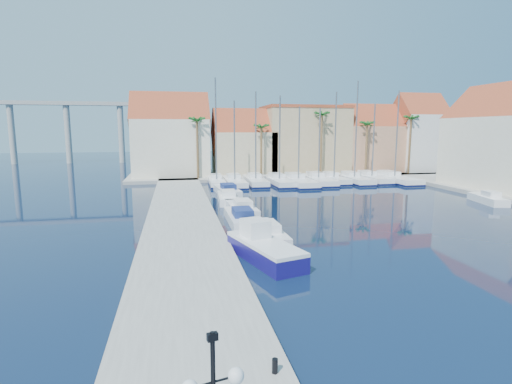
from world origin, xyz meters
TOP-DOWN VIEW (x-y plane):
  - ground at (0.00, 0.00)m, footprint 260.00×260.00m
  - quay_west at (-9.00, 13.50)m, footprint 6.00×77.00m
  - shore_north at (10.00, 48.00)m, footprint 54.00×16.00m
  - bollard at (-6.60, -8.90)m, footprint 0.19×0.19m
  - fishing_boat at (-4.25, 3.31)m, footprint 3.90×6.91m
  - motorboat_west_0 at (-3.12, 7.88)m, footprint 2.31×6.94m
  - motorboat_west_1 at (-3.99, 13.16)m, footprint 2.30×7.01m
  - motorboat_west_2 at (-3.29, 17.30)m, footprint 2.36×6.91m
  - motorboat_west_3 at (-3.79, 23.44)m, footprint 2.52×6.69m
  - motorboat_west_4 at (-3.17, 28.78)m, footprint 2.77×7.20m
  - motorboat_east_1 at (23.98, 17.04)m, footprint 2.86×5.70m
  - sailboat_0 at (-3.70, 36.63)m, footprint 2.38×8.14m
  - sailboat_1 at (-1.20, 36.21)m, footprint 2.83×10.01m
  - sailboat_2 at (1.92, 36.60)m, footprint 2.81×9.67m
  - sailboat_3 at (5.18, 35.71)m, footprint 2.80×9.97m
  - sailboat_4 at (7.92, 35.44)m, footprint 3.19×11.71m
  - sailboat_5 at (11.28, 36.11)m, footprint 3.27×11.05m
  - sailboat_6 at (13.77, 36.23)m, footprint 2.55×8.67m
  - sailboat_7 at (16.84, 35.84)m, footprint 2.69×10.04m
  - sailboat_8 at (19.96, 36.40)m, footprint 2.91×9.94m
  - sailboat_9 at (23.11, 35.40)m, footprint 3.45×11.98m
  - building_0 at (-10.00, 47.00)m, footprint 12.30×9.00m
  - building_1 at (2.00, 47.00)m, footprint 10.30×8.00m
  - building_2 at (13.00, 48.00)m, footprint 14.20×10.20m
  - building_3 at (25.00, 47.00)m, footprint 10.30×8.00m
  - building_4 at (34.00, 46.00)m, footprint 8.30×8.00m
  - building_6 at (32.00, 24.00)m, footprint 9.00×14.30m
  - palm_0 at (-6.00, 42.00)m, footprint 2.60×2.60m
  - palm_1 at (4.00, 42.00)m, footprint 2.60×2.60m
  - palm_2 at (14.00, 42.00)m, footprint 2.60×2.60m
  - palm_3 at (22.00, 42.00)m, footprint 2.60×2.60m
  - palm_4 at (30.00, 42.00)m, footprint 2.60×2.60m
  - viaduct at (-39.07, 82.00)m, footprint 48.00×2.20m

SIDE VIEW (x-z plane):
  - ground at x=0.00m, z-range 0.00..0.00m
  - quay_west at x=-9.00m, z-range 0.00..0.50m
  - shore_north at x=10.00m, z-range 0.00..0.50m
  - motorboat_west_2 at x=-3.29m, z-range -0.19..1.21m
  - motorboat_west_3 at x=-3.79m, z-range -0.19..1.21m
  - motorboat_east_1 at x=23.98m, z-range -0.19..1.21m
  - motorboat_west_0 at x=-3.12m, z-range -0.19..1.21m
  - motorboat_west_1 at x=-3.99m, z-range -0.19..1.21m
  - motorboat_west_4 at x=-3.17m, z-range -0.19..1.21m
  - sailboat_4 at x=7.92m, z-range -5.02..6.12m
  - sailboat_5 at x=11.28m, z-range -4.97..6.08m
  - sailboat_9 at x=23.11m, z-range -6.23..7.38m
  - sailboat_8 at x=19.96m, z-range -5.28..6.44m
  - sailboat_1 at x=-1.20m, z-range -5.37..6.53m
  - sailboat_3 at x=5.18m, z-range -5.74..6.92m
  - sailboat_2 at x=1.92m, z-range -6.01..7.21m
  - sailboat_7 at x=16.84m, z-range -6.85..8.09m
  - sailboat_6 at x=13.77m, z-range -6.05..7.30m
  - sailboat_0 at x=-3.70m, z-range -6.81..8.16m
  - bollard at x=-6.60m, z-range 0.50..0.97m
  - fishing_boat at x=-4.25m, z-range -0.39..1.91m
  - building_1 at x=2.00m, z-range -0.20..10.80m
  - building_3 at x=25.00m, z-range -0.14..11.86m
  - building_2 at x=13.00m, z-range 0.51..12.01m
  - building_6 at x=32.00m, z-range -0.23..13.27m
  - building_0 at x=-10.00m, z-range -0.23..13.27m
  - building_4 at x=34.00m, z-range -0.03..13.97m
  - palm_1 at x=4.00m, z-range 3.56..12.71m
  - palm_3 at x=22.00m, z-range 3.78..13.43m
  - palm_0 at x=-6.00m, z-range 4.00..14.15m
  - palm_4 at x=30.00m, z-range 4.22..14.87m
  - palm_2 at x=14.00m, z-range 4.44..15.59m
  - viaduct at x=-39.07m, z-range 3.02..17.47m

